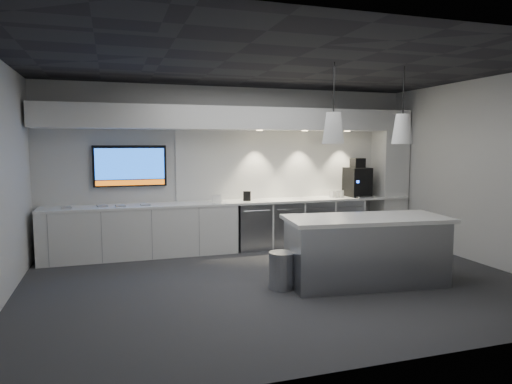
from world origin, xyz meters
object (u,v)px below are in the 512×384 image
object	(u,v)px
island	(366,250)
bin	(282,270)
coffee_machine	(357,181)
wall_tv	(130,166)

from	to	relation	value
island	bin	bearing A→B (deg)	178.55
island	coffee_machine	size ratio (longest dim) A/B	3.04
wall_tv	island	bearing A→B (deg)	-43.14
island	coffee_machine	bearing A→B (deg)	68.83
island	bin	world-z (taller)	island
wall_tv	island	xyz separation A→B (m)	(3.02, -2.83, -1.08)
bin	coffee_machine	xyz separation A→B (m)	(2.53, 2.42, 0.97)
wall_tv	bin	size ratio (longest dim) A/B	2.53
bin	wall_tv	bearing A→B (deg)	124.57
wall_tv	island	world-z (taller)	wall_tv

